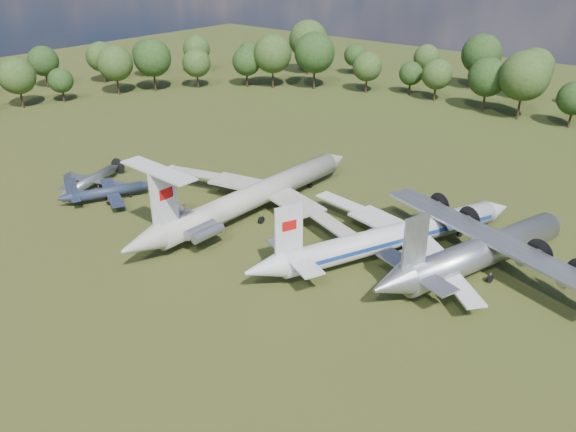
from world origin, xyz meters
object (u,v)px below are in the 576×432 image
Objects in this scene: small_prop_west at (108,194)px; small_prop_northwest at (92,182)px; il62_airliner at (256,199)px; tu104_jet at (394,241)px; person_on_il62 at (184,209)px; an12_transport at (482,255)px.

small_prop_northwest is (-6.24, 1.09, -0.03)m from small_prop_west.
small_prop_west is at bearing -149.93° from il62_airliner.
small_prop_west reaches higher than small_prop_northwest.
il62_airliner is 22.08m from tu104_jet.
il62_airliner reaches higher than tu104_jet.
small_prop_west is 21.04m from person_on_il62.
an12_transport is 2.22× the size of small_prop_west.
il62_airliner is at bearing 53.53° from small_prop_west.
an12_transport reaches higher than il62_airliner.
il62_airliner is 28.98m from small_prop_northwest.
il62_airliner is at bearing -152.35° from an12_transport.
il62_airliner is 29.40× the size of person_on_il62.
small_prop_northwest is at bearing 6.85° from person_on_il62.
il62_airliner reaches higher than small_prop_west.
small_prop_west is at bearing -144.48° from an12_transport.
small_prop_northwest is at bearing -165.04° from small_prop_west.
tu104_jet is 50.61m from small_prop_northwest.
il62_airliner is at bearing 2.54° from small_prop_northwest.
tu104_jet is (21.97, 2.20, -0.17)m from il62_airliner.
tu104_jet is at bearing -132.24° from person_on_il62.
tu104_jet is 26.76× the size of person_on_il62.
small_prop_west is 1.02× the size of small_prop_northwest.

